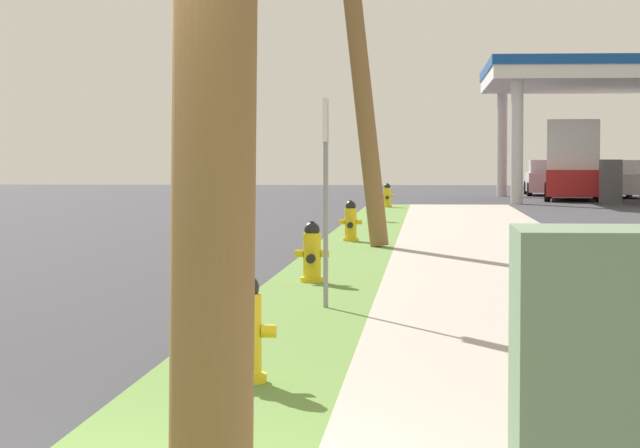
{
  "coord_description": "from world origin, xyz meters",
  "views": [
    {
      "loc": [
        1.96,
        -5.9,
        1.63
      ],
      "look_at": [
        0.62,
        11.48,
        0.81
      ],
      "focal_mm": 78.03,
      "sensor_mm": 36.0,
      "label": 1
    }
  ],
  "objects_px": {
    "car_silver_by_near_pump": "(548,179)",
    "fire_hydrant_nearest": "(245,334)",
    "fire_hydrant_second": "(312,256)",
    "truck_red_at_forecourt": "(573,162)",
    "fire_hydrant_fifth": "(387,197)",
    "street_sign_post": "(326,158)",
    "fire_hydrant_third": "(351,223)",
    "fire_hydrant_fourth": "(375,208)",
    "car_white_by_far_pump": "(616,180)"
  },
  "relations": [
    {
      "from": "fire_hydrant_second",
      "to": "fire_hydrant_fifth",
      "type": "xyz_separation_m",
      "value": [
        0.16,
        26.44,
        0.0
      ]
    },
    {
      "from": "car_silver_by_near_pump",
      "to": "fire_hydrant_nearest",
      "type": "bearing_deg",
      "value": -97.03
    },
    {
      "from": "fire_hydrant_fourth",
      "to": "fire_hydrant_fifth",
      "type": "relative_size",
      "value": 1.0
    },
    {
      "from": "fire_hydrant_third",
      "to": "car_silver_by_near_pump",
      "type": "bearing_deg",
      "value": 79.69
    },
    {
      "from": "fire_hydrant_second",
      "to": "car_white_by_far_pump",
      "type": "relative_size",
      "value": 0.16
    },
    {
      "from": "fire_hydrant_nearest",
      "to": "street_sign_post",
      "type": "xyz_separation_m",
      "value": [
        0.2,
        4.76,
        1.19
      ]
    },
    {
      "from": "fire_hydrant_fifth",
      "to": "fire_hydrant_third",
      "type": "bearing_deg",
      "value": -90.5
    },
    {
      "from": "fire_hydrant_third",
      "to": "car_white_by_far_pump",
      "type": "height_order",
      "value": "car_white_by_far_pump"
    },
    {
      "from": "fire_hydrant_third",
      "to": "car_silver_by_near_pump",
      "type": "relative_size",
      "value": 0.16
    },
    {
      "from": "fire_hydrant_second",
      "to": "fire_hydrant_fifth",
      "type": "height_order",
      "value": "same"
    },
    {
      "from": "fire_hydrant_third",
      "to": "fire_hydrant_fourth",
      "type": "xyz_separation_m",
      "value": [
        0.13,
        8.14,
        0.0
      ]
    },
    {
      "from": "fire_hydrant_third",
      "to": "truck_red_at_forecourt",
      "type": "height_order",
      "value": "truck_red_at_forecourt"
    },
    {
      "from": "fire_hydrant_second",
      "to": "car_white_by_far_pump",
      "type": "distance_m",
      "value": 43.03
    },
    {
      "from": "fire_hydrant_second",
      "to": "truck_red_at_forecourt",
      "type": "relative_size",
      "value": 0.11
    },
    {
      "from": "truck_red_at_forecourt",
      "to": "fire_hydrant_third",
      "type": "bearing_deg",
      "value": -103.4
    },
    {
      "from": "fire_hydrant_fifth",
      "to": "fire_hydrant_fourth",
      "type": "bearing_deg",
      "value": -90.14
    },
    {
      "from": "fire_hydrant_fourth",
      "to": "car_white_by_far_pump",
      "type": "relative_size",
      "value": 0.16
    },
    {
      "from": "street_sign_post",
      "to": "car_white_by_far_pump",
      "type": "relative_size",
      "value": 0.47
    },
    {
      "from": "fire_hydrant_nearest",
      "to": "fire_hydrant_fourth",
      "type": "relative_size",
      "value": 1.0
    },
    {
      "from": "car_silver_by_near_pump",
      "to": "fire_hydrant_third",
      "type": "bearing_deg",
      "value": -100.31
    },
    {
      "from": "fire_hydrant_fifth",
      "to": "street_sign_post",
      "type": "bearing_deg",
      "value": -89.57
    },
    {
      "from": "fire_hydrant_second",
      "to": "truck_red_at_forecourt",
      "type": "height_order",
      "value": "truck_red_at_forecourt"
    },
    {
      "from": "car_white_by_far_pump",
      "to": "truck_red_at_forecourt",
      "type": "bearing_deg",
      "value": -120.3
    },
    {
      "from": "street_sign_post",
      "to": "truck_red_at_forecourt",
      "type": "xyz_separation_m",
      "value": [
        6.73,
        41.21,
        -0.15
      ]
    },
    {
      "from": "fire_hydrant_second",
      "to": "car_silver_by_near_pump",
      "type": "distance_m",
      "value": 46.02
    },
    {
      "from": "fire_hydrant_nearest",
      "to": "car_silver_by_near_pump",
      "type": "height_order",
      "value": "car_silver_by_near_pump"
    },
    {
      "from": "street_sign_post",
      "to": "car_silver_by_near_pump",
      "type": "relative_size",
      "value": 0.47
    },
    {
      "from": "fire_hydrant_fifth",
      "to": "street_sign_post",
      "type": "distance_m",
      "value": 29.34
    },
    {
      "from": "fire_hydrant_fifth",
      "to": "truck_red_at_forecourt",
      "type": "xyz_separation_m",
      "value": [
        6.95,
        11.89,
        1.04
      ]
    },
    {
      "from": "fire_hydrant_second",
      "to": "fire_hydrant_fourth",
      "type": "relative_size",
      "value": 1.0
    },
    {
      "from": "fire_hydrant_second",
      "to": "fire_hydrant_fifth",
      "type": "distance_m",
      "value": 26.44
    },
    {
      "from": "street_sign_post",
      "to": "truck_red_at_forecourt",
      "type": "bearing_deg",
      "value": 80.73
    },
    {
      "from": "fire_hydrant_fifth",
      "to": "truck_red_at_forecourt",
      "type": "distance_m",
      "value": 13.81
    },
    {
      "from": "fire_hydrant_nearest",
      "to": "car_silver_by_near_pump",
      "type": "xyz_separation_m",
      "value": [
        6.55,
        53.16,
        0.28
      ]
    },
    {
      "from": "fire_hydrant_second",
      "to": "car_silver_by_near_pump",
      "type": "bearing_deg",
      "value": 81.58
    },
    {
      "from": "fire_hydrant_second",
      "to": "truck_red_at_forecourt",
      "type": "bearing_deg",
      "value": 79.5
    },
    {
      "from": "car_silver_by_near_pump",
      "to": "car_white_by_far_pump",
      "type": "xyz_separation_m",
      "value": [
        2.53,
        -3.5,
        0.0
      ]
    },
    {
      "from": "car_silver_by_near_pump",
      "to": "truck_red_at_forecourt",
      "type": "height_order",
      "value": "truck_red_at_forecourt"
    },
    {
      "from": "car_silver_by_near_pump",
      "to": "car_white_by_far_pump",
      "type": "distance_m",
      "value": 4.32
    },
    {
      "from": "fire_hydrant_nearest",
      "to": "car_silver_by_near_pump",
      "type": "bearing_deg",
      "value": 82.97
    },
    {
      "from": "car_silver_by_near_pump",
      "to": "fire_hydrant_second",
      "type": "bearing_deg",
      "value": -98.42
    },
    {
      "from": "fire_hydrant_third",
      "to": "fire_hydrant_fourth",
      "type": "bearing_deg",
      "value": 89.08
    },
    {
      "from": "fire_hydrant_fifth",
      "to": "car_white_by_far_pump",
      "type": "relative_size",
      "value": 0.16
    },
    {
      "from": "truck_red_at_forecourt",
      "to": "fire_hydrant_fourth",
      "type": "bearing_deg",
      "value": -107.83
    },
    {
      "from": "fire_hydrant_second",
      "to": "street_sign_post",
      "type": "distance_m",
      "value": 3.14
    },
    {
      "from": "fire_hydrant_fourth",
      "to": "truck_red_at_forecourt",
      "type": "xyz_separation_m",
      "value": [
        6.97,
        21.67,
        1.04
      ]
    },
    {
      "from": "fire_hydrant_second",
      "to": "fire_hydrant_fifth",
      "type": "relative_size",
      "value": 1.0
    },
    {
      "from": "fire_hydrant_second",
      "to": "fire_hydrant_fifth",
      "type": "bearing_deg",
      "value": 89.66
    },
    {
      "from": "truck_red_at_forecourt",
      "to": "fire_hydrant_second",
      "type": "bearing_deg",
      "value": -100.5
    },
    {
      "from": "fire_hydrant_nearest",
      "to": "fire_hydrant_third",
      "type": "distance_m",
      "value": 16.16
    }
  ]
}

